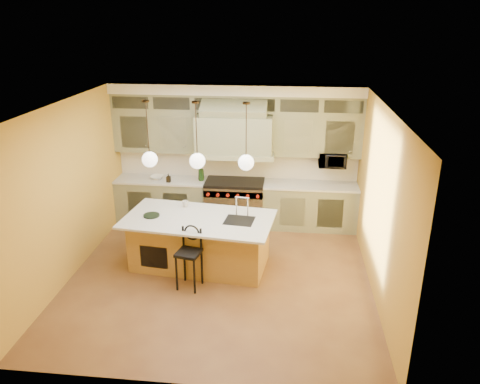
# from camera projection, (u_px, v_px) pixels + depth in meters

# --- Properties ---
(floor) EXTENTS (5.00, 5.00, 0.00)m
(floor) POSITION_uv_depth(u_px,v_px,m) (220.00, 276.00, 7.94)
(floor) COLOR brown
(floor) RESTS_ON ground
(ceiling) EXTENTS (5.00, 5.00, 0.00)m
(ceiling) POSITION_uv_depth(u_px,v_px,m) (217.00, 106.00, 6.91)
(ceiling) COLOR white
(ceiling) RESTS_ON wall_back
(wall_back) EXTENTS (5.00, 0.00, 5.00)m
(wall_back) POSITION_uv_depth(u_px,v_px,m) (237.00, 153.00, 9.75)
(wall_back) COLOR gold
(wall_back) RESTS_ON ground
(wall_front) EXTENTS (5.00, 0.00, 5.00)m
(wall_front) POSITION_uv_depth(u_px,v_px,m) (184.00, 280.00, 5.10)
(wall_front) COLOR gold
(wall_front) RESTS_ON ground
(wall_left) EXTENTS (0.00, 5.00, 5.00)m
(wall_left) POSITION_uv_depth(u_px,v_px,m) (68.00, 191.00, 7.68)
(wall_left) COLOR gold
(wall_left) RESTS_ON ground
(wall_right) EXTENTS (0.00, 5.00, 5.00)m
(wall_right) POSITION_uv_depth(u_px,v_px,m) (380.00, 203.00, 7.17)
(wall_right) COLOR gold
(wall_right) RESTS_ON ground
(back_cabinetry) EXTENTS (5.00, 0.77, 2.90)m
(back_cabinetry) POSITION_uv_depth(u_px,v_px,m) (235.00, 158.00, 9.51)
(back_cabinetry) COLOR #767C5C
(back_cabinetry) RESTS_ON floor
(range) EXTENTS (1.20, 0.74, 0.96)m
(range) POSITION_uv_depth(u_px,v_px,m) (235.00, 202.00, 9.76)
(range) COLOR silver
(range) RESTS_ON floor
(kitchen_island) EXTENTS (2.65, 1.60, 1.35)m
(kitchen_island) POSITION_uv_depth(u_px,v_px,m) (200.00, 240.00, 8.15)
(kitchen_island) COLOR olive
(kitchen_island) RESTS_ON floor
(counter_stool) EXTENTS (0.43, 0.43, 1.04)m
(counter_stool) POSITION_uv_depth(u_px,v_px,m) (189.00, 254.00, 7.45)
(counter_stool) COLOR black
(counter_stool) RESTS_ON floor
(microwave) EXTENTS (0.54, 0.37, 0.30)m
(microwave) POSITION_uv_depth(u_px,v_px,m) (332.00, 160.00, 9.32)
(microwave) COLOR black
(microwave) RESTS_ON back_cabinetry
(oil_bottle_a) EXTENTS (0.14, 0.14, 0.33)m
(oil_bottle_a) POSITION_uv_depth(u_px,v_px,m) (201.00, 173.00, 9.62)
(oil_bottle_a) COLOR black
(oil_bottle_a) RESTS_ON back_cabinetry
(oil_bottle_b) EXTENTS (0.09, 0.09, 0.18)m
(oil_bottle_b) POSITION_uv_depth(u_px,v_px,m) (168.00, 178.00, 9.56)
(oil_bottle_b) COLOR black
(oil_bottle_b) RESTS_ON back_cabinetry
(fruit_bowl) EXTENTS (0.31, 0.31, 0.07)m
(fruit_bowl) POSITION_uv_depth(u_px,v_px,m) (157.00, 177.00, 9.76)
(fruit_bowl) COLOR silver
(fruit_bowl) RESTS_ON back_cabinetry
(cup) EXTENTS (0.12, 0.12, 0.11)m
(cup) POSITION_uv_depth(u_px,v_px,m) (185.00, 204.00, 8.40)
(cup) COLOR silver
(cup) RESTS_ON kitchen_island
(pendant_left) EXTENTS (0.26, 0.26, 1.11)m
(pendant_left) POSITION_uv_depth(u_px,v_px,m) (150.00, 158.00, 7.71)
(pendant_left) COLOR #2D2319
(pendant_left) RESTS_ON ceiling
(pendant_center) EXTENTS (0.26, 0.26, 1.11)m
(pendant_center) POSITION_uv_depth(u_px,v_px,m) (197.00, 159.00, 7.63)
(pendant_center) COLOR #2D2319
(pendant_center) RESTS_ON ceiling
(pendant_right) EXTENTS (0.26, 0.26, 1.11)m
(pendant_right) POSITION_uv_depth(u_px,v_px,m) (246.00, 161.00, 7.55)
(pendant_right) COLOR #2D2319
(pendant_right) RESTS_ON ceiling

